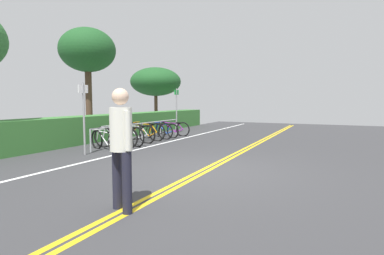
{
  "coord_description": "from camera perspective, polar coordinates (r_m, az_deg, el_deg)",
  "views": [
    {
      "loc": [
        -6.47,
        -2.75,
        1.61
      ],
      "look_at": [
        3.36,
        1.92,
        0.67
      ],
      "focal_mm": 28.94,
      "sensor_mm": 36.0,
      "label": 1
    }
  ],
  "objects": [
    {
      "name": "bicycle_3",
      "position": [
        12.1,
        -10.36,
        -1.12
      ],
      "size": [
        0.46,
        1.8,
        0.75
      ],
      "color": "black",
      "rests_on": "ground_plane"
    },
    {
      "name": "centre_line_yellow_inner",
      "position": [
        7.18,
        2.92,
        -7.98
      ],
      "size": [
        29.46,
        0.1,
        0.0
      ],
      "primitive_type": "cube",
      "color": "gold",
      "rests_on": "ground_plane"
    },
    {
      "name": "bicycle_2",
      "position": [
        11.41,
        -11.67,
        -1.5
      ],
      "size": [
        0.56,
        1.69,
        0.75
      ],
      "color": "black",
      "rests_on": "ground_plane"
    },
    {
      "name": "bicycle_1",
      "position": [
        11.01,
        -13.89,
        -1.7
      ],
      "size": [
        0.46,
        1.74,
        0.77
      ],
      "color": "black",
      "rests_on": "ground_plane"
    },
    {
      "name": "tree_mid",
      "position": [
        15.62,
        -18.7,
        13.2
      ],
      "size": [
        2.59,
        2.59,
        4.99
      ],
      "color": "#473323",
      "rests_on": "ground_plane"
    },
    {
      "name": "ground_plane",
      "position": [
        7.22,
        2.33,
        -8.13
      ],
      "size": [
        32.73,
        11.48,
        0.05
      ],
      "primitive_type": "cube",
      "color": "#353538"
    },
    {
      "name": "bicycle_0",
      "position": [
        10.49,
        -15.68,
        -2.28
      ],
      "size": [
        0.59,
        1.63,
        0.69
      ],
      "color": "black",
      "rests_on": "ground_plane"
    },
    {
      "name": "bike_rack",
      "position": [
        12.31,
        -9.2,
        -0.01
      ],
      "size": [
        5.66,
        0.05,
        0.75
      ],
      "color": "#9EA0A5",
      "rests_on": "ground_plane"
    },
    {
      "name": "bicycle_7",
      "position": [
        14.31,
        -3.64,
        -0.23
      ],
      "size": [
        0.46,
        1.73,
        0.7
      ],
      "color": "black",
      "rests_on": "ground_plane"
    },
    {
      "name": "bicycle_5",
      "position": [
        13.18,
        -6.69,
        -0.59
      ],
      "size": [
        0.46,
        1.69,
        0.74
      ],
      "color": "black",
      "rests_on": "ground_plane"
    },
    {
      "name": "pedestrian",
      "position": [
        4.56,
        -12.93,
        -2.35
      ],
      "size": [
        0.32,
        0.46,
        1.79
      ],
      "color": "#1E1E2D",
      "rests_on": "ground_plane"
    },
    {
      "name": "tree_far_right",
      "position": [
        20.12,
        -6.7,
        8.35
      ],
      "size": [
        3.22,
        3.22,
        3.74
      ],
      "color": "#473323",
      "rests_on": "ground_plane"
    },
    {
      "name": "bicycle_4",
      "position": [
        12.68,
        -8.56,
        -0.74
      ],
      "size": [
        0.46,
        1.8,
        0.78
      ],
      "color": "black",
      "rests_on": "ground_plane"
    },
    {
      "name": "centre_line_yellow_outer",
      "position": [
        7.24,
        1.74,
        -7.87
      ],
      "size": [
        29.46,
        0.1,
        0.0
      ],
      "primitive_type": "cube",
      "color": "gold",
      "rests_on": "ground_plane"
    },
    {
      "name": "hedge_backdrop",
      "position": [
        14.65,
        -12.09,
        0.53
      ],
      "size": [
        14.61,
        1.03,
        1.02
      ],
      "primitive_type": "cube",
      "color": "#387533",
      "rests_on": "ground_plane"
    },
    {
      "name": "sign_post_far",
      "position": [
        15.32,
        -2.87,
        3.9
      ],
      "size": [
        0.36,
        0.06,
        2.21
      ],
      "color": "gray",
      "rests_on": "ground_plane"
    },
    {
      "name": "bicycle_6",
      "position": [
        13.75,
        -5.08,
        -0.47
      ],
      "size": [
        0.5,
        1.61,
        0.68
      ],
      "color": "black",
      "rests_on": "ground_plane"
    },
    {
      "name": "sign_post_near",
      "position": [
        9.68,
        -19.33,
        2.8
      ],
      "size": [
        0.36,
        0.06,
        2.14
      ],
      "color": "gray",
      "rests_on": "ground_plane"
    },
    {
      "name": "bike_lane_stripe_white",
      "position": [
        8.96,
        -17.18,
        -5.6
      ],
      "size": [
        29.46,
        0.12,
        0.0
      ],
      "primitive_type": "cube",
      "color": "white",
      "rests_on": "ground_plane"
    }
  ]
}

